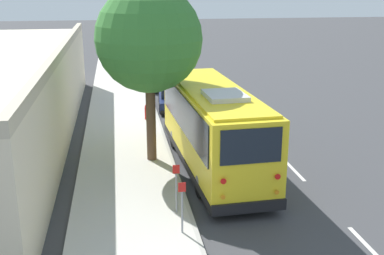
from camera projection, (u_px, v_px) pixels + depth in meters
name	position (u px, v px, depth m)	size (l,w,h in m)	color
ground_plane	(220.00, 160.00, 20.22)	(160.00, 160.00, 0.00)	#3D3D3F
sidewalk_slab	(125.00, 164.00, 19.60)	(80.00, 3.70, 0.15)	beige
curb_strip	(172.00, 161.00, 19.89)	(80.00, 0.14, 0.15)	#AAA69D
shuttle_bus	(213.00, 124.00, 18.86)	(9.54, 3.08, 3.45)	yellow
parked_sedan_navy	(173.00, 98.00, 28.62)	(4.53, 2.02, 1.26)	#19234C
parked_sedan_white	(161.00, 78.00, 34.12)	(4.58, 1.82, 1.33)	silver
parked_sedan_maroon	(155.00, 63.00, 40.42)	(4.34, 1.92, 1.33)	maroon
parked_sedan_silver	(149.00, 52.00, 46.92)	(4.63, 1.87, 1.29)	#A8AAAF
street_tree	(148.00, 31.00, 18.53)	(4.17, 4.17, 7.64)	brown
sign_post_near	(182.00, 207.00, 13.85)	(0.06, 0.22, 1.58)	gray
sign_post_far	(176.00, 188.00, 15.09)	(0.06, 0.22, 1.60)	gray
fire_hydrant	(147.00, 112.00, 25.57)	(0.22, 0.22, 0.81)	red
building_backdrop	(0.00, 99.00, 22.16)	(25.30, 6.22, 4.42)	beige
lane_stripe_behind	(369.00, 248.00, 13.53)	(2.40, 0.14, 0.01)	silver
lane_stripe_mid	(293.00, 169.00, 19.21)	(2.40, 0.14, 0.01)	silver
lane_stripe_ahead	(252.00, 127.00, 24.88)	(2.40, 0.14, 0.01)	silver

